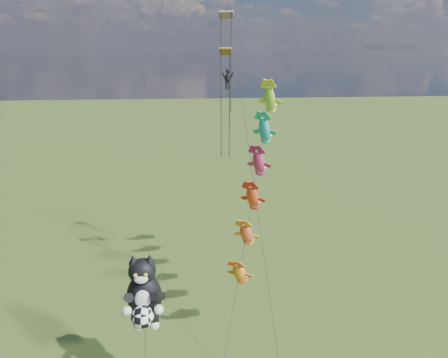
{
  "coord_description": "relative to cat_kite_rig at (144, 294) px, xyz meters",
  "views": [
    {
      "loc": [
        5.31,
        -16.47,
        21.18
      ],
      "look_at": [
        7.6,
        11.98,
        11.12
      ],
      "focal_mm": 30.0,
      "sensor_mm": 36.0,
      "label": 1
    }
  ],
  "objects": [
    {
      "name": "cat_kite_rig",
      "position": [
        0.0,
        0.0,
        0.0
      ],
      "size": [
        2.39,
        4.07,
        9.93
      ],
      "rotation": [
        0.0,
        0.0,
        -0.06
      ],
      "color": "brown",
      "rests_on": "ground"
    },
    {
      "name": "fish_windsock_rig",
      "position": [
        7.92,
        8.14,
        4.12
      ],
      "size": [
        6.24,
        14.78,
        20.36
      ],
      "rotation": [
        0.0,
        0.0,
        -0.07
      ],
      "color": "brown",
      "rests_on": "ground"
    },
    {
      "name": "parafoil_rig",
      "position": [
        6.06,
        11.15,
        11.6
      ],
      "size": [
        3.2,
        17.35,
        25.71
      ],
      "rotation": [
        0.0,
        0.0,
        0.22
      ],
      "color": "brown",
      "rests_on": "ground"
    }
  ]
}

